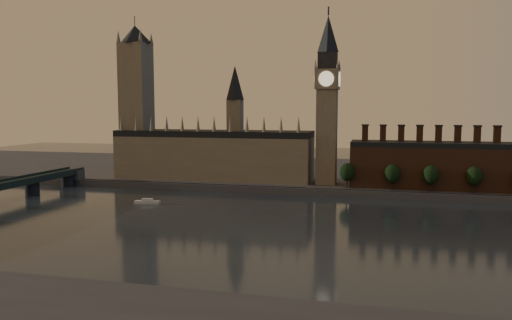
{
  "coord_description": "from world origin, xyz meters",
  "views": [
    {
      "loc": [
        42.39,
        -196.74,
        50.24
      ],
      "look_at": [
        -20.89,
        55.0,
        23.55
      ],
      "focal_mm": 35.0,
      "sensor_mm": 36.0,
      "label": 1
    }
  ],
  "objects": [
    {
      "name": "embankment_tree_3",
      "position": [
        92.54,
        95.15,
        13.47
      ],
      "size": [
        8.6,
        8.6,
        14.88
      ],
      "color": "black",
      "rests_on": "north_bank"
    },
    {
      "name": "palace_of_westminster",
      "position": [
        -64.41,
        114.91,
        21.63
      ],
      "size": [
        130.0,
        30.3,
        74.0
      ],
      "color": "#7B7057",
      "rests_on": "north_bank"
    },
    {
      "name": "river_boat",
      "position": [
        -77.56,
        42.82,
        1.02
      ],
      "size": [
        13.83,
        6.1,
        2.67
      ],
      "rotation": [
        0.0,
        0.0,
        0.18
      ],
      "color": "silver",
      "rests_on": "ground"
    },
    {
      "name": "north_bank",
      "position": [
        0.0,
        178.04,
        2.0
      ],
      "size": [
        900.0,
        182.0,
        4.0
      ],
      "color": "#45464A",
      "rests_on": "ground"
    },
    {
      "name": "chimney_block",
      "position": [
        80.0,
        110.0,
        17.82
      ],
      "size": [
        110.0,
        25.0,
        37.0
      ],
      "color": "brown",
      "rests_on": "north_bank"
    },
    {
      "name": "victoria_tower",
      "position": [
        -120.0,
        115.0,
        59.09
      ],
      "size": [
        24.0,
        24.0,
        108.0
      ],
      "color": "#7B7057",
      "rests_on": "north_bank"
    },
    {
      "name": "embankment_tree_0",
      "position": [
        23.7,
        95.41,
        13.47
      ],
      "size": [
        8.6,
        8.6,
        14.88
      ],
      "color": "black",
      "rests_on": "north_bank"
    },
    {
      "name": "big_ben",
      "position": [
        10.0,
        110.0,
        56.83
      ],
      "size": [
        15.0,
        15.0,
        107.0
      ],
      "color": "#7B7057",
      "rests_on": "north_bank"
    },
    {
      "name": "embankment_tree_1",
      "position": [
        49.06,
        94.88,
        13.47
      ],
      "size": [
        8.6,
        8.6,
        14.88
      ],
      "color": "black",
      "rests_on": "north_bank"
    },
    {
      "name": "embankment_tree_2",
      "position": [
        69.8,
        94.11,
        13.47
      ],
      "size": [
        8.6,
        8.6,
        14.88
      ],
      "color": "black",
      "rests_on": "north_bank"
    },
    {
      "name": "ground",
      "position": [
        0.0,
        0.0,
        0.0
      ],
      "size": [
        900.0,
        900.0,
        0.0
      ],
      "primitive_type": "plane",
      "color": "black",
      "rests_on": "ground"
    }
  ]
}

